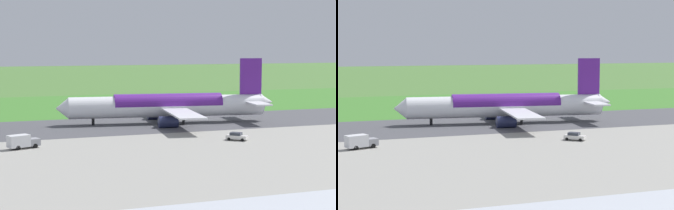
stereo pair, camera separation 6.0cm
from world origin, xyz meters
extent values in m
plane|color=#477233|center=(0.00, 0.00, 0.00)|extent=(800.00, 800.00, 0.00)
cube|color=#47474C|center=(0.00, 0.00, 0.03)|extent=(600.00, 30.81, 0.06)
cube|color=gray|center=(0.00, 49.88, 0.03)|extent=(440.00, 110.00, 0.05)
cube|color=#3C782B|center=(0.00, -45.03, 0.02)|extent=(600.00, 80.00, 0.04)
cylinder|color=white|center=(12.86, 0.00, 4.20)|extent=(48.26, 11.79, 5.20)
cone|color=white|center=(38.12, -3.52, 4.20)|extent=(3.65, 5.31, 4.94)
cone|color=white|center=(-12.10, 3.48, 4.80)|extent=(4.08, 4.86, 4.42)
cube|color=#591E8C|center=(-8.06, 2.92, 11.30)|extent=(5.62, 1.27, 9.00)
cube|color=white|center=(-7.30, 8.37, 5.00)|extent=(5.21, 9.47, 0.36)
cube|color=white|center=(-8.82, -2.53, 5.00)|extent=(5.21, 9.47, 0.36)
cube|color=white|center=(13.39, 11.03, 3.80)|extent=(8.98, 22.62, 0.35)
cube|color=white|center=(10.35, -10.76, 3.80)|extent=(8.98, 22.62, 0.35)
cylinder|color=#23284C|center=(15.38, 7.22, 1.32)|extent=(4.84, 3.40, 2.80)
cylinder|color=#23284C|center=(13.31, -7.64, 1.32)|extent=(4.84, 3.40, 2.80)
cylinder|color=black|center=(30.93, -2.52, 1.71)|extent=(0.70, 0.70, 3.42)
cylinder|color=black|center=(10.44, 4.38, 1.71)|extent=(0.70, 0.70, 3.42)
cylinder|color=black|center=(9.34, -3.55, 1.71)|extent=(0.70, 0.70, 3.42)
cylinder|color=#591E8C|center=(12.86, 0.00, 4.72)|extent=(26.87, 8.83, 5.23)
cube|color=gray|center=(47.91, 23.53, 1.10)|extent=(2.80, 2.80, 1.30)
cube|color=silver|center=(50.55, 24.45, 1.55)|extent=(4.35, 3.42, 2.20)
cylinder|color=black|center=(48.24, 22.59, 0.45)|extent=(0.95, 0.58, 0.90)
cylinder|color=black|center=(47.58, 24.48, 0.45)|extent=(0.95, 0.58, 0.90)
cylinder|color=black|center=(51.45, 23.71, 0.45)|extent=(0.95, 0.58, 0.90)
cylinder|color=black|center=(50.79, 25.60, 0.45)|extent=(0.95, 0.58, 0.90)
cube|color=silver|center=(8.34, 28.82, 0.70)|extent=(4.27, 4.21, 0.75)
cube|color=#2D333D|center=(8.49, 28.68, 1.35)|extent=(2.76, 2.75, 0.55)
cylinder|color=black|center=(6.75, 29.17, 0.32)|extent=(0.61, 0.60, 0.64)
cylinder|color=black|center=(7.92, 30.40, 0.32)|extent=(0.61, 0.60, 0.64)
cylinder|color=black|center=(8.76, 27.23, 0.32)|extent=(0.61, 0.60, 0.64)
cylinder|color=black|center=(9.94, 28.46, 0.32)|extent=(0.61, 0.60, 0.64)
cylinder|color=slate|center=(-15.21, -42.04, 0.87)|extent=(0.10, 0.10, 1.74)
cube|color=red|center=(-15.21, -42.06, 2.04)|extent=(0.60, 0.04, 0.60)
cone|color=orange|center=(-8.39, -42.77, 0.28)|extent=(0.40, 0.40, 0.55)
camera|label=1|loc=(59.57, 132.45, 19.09)|focal=61.95mm
camera|label=2|loc=(59.51, 132.47, 19.09)|focal=61.95mm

